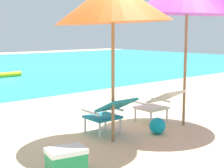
{
  "coord_description": "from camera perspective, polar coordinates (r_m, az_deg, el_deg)",
  "views": [
    {
      "loc": [
        -4.18,
        -4.57,
        1.71
      ],
      "look_at": [
        0.0,
        0.27,
        0.75
      ],
      "focal_mm": 54.94,
      "sensor_mm": 36.0,
      "label": 1
    }
  ],
  "objects": [
    {
      "name": "cooler_box",
      "position": [
        4.32,
        -7.61,
        -12.53
      ],
      "size": [
        0.53,
        0.41,
        0.32
      ],
      "color": "#1E844C",
      "rests_on": "ground_plane"
    },
    {
      "name": "lounge_chair_right",
      "position": [
        6.5,
        7.66,
        -3.13
      ],
      "size": [
        0.56,
        0.89,
        0.68
      ],
      "color": "silver",
      "rests_on": "ground_plane"
    },
    {
      "name": "beach_ball",
      "position": [
        5.92,
        7.57,
        -6.91
      ],
      "size": [
        0.28,
        0.28,
        0.28
      ],
      "primitive_type": "sphere",
      "color": "#0A93AD",
      "rests_on": "ground_plane"
    },
    {
      "name": "swim_buoy",
      "position": [
        13.85,
        -17.94,
        1.45
      ],
      "size": [
        1.6,
        0.18,
        0.18
      ],
      "primitive_type": "cylinder",
      "rotation": [
        0.0,
        1.57,
        0.0
      ],
      "color": "yellow",
      "rests_on": "ocean_band"
    },
    {
      "name": "lounge_chair_left",
      "position": [
        5.73,
        -0.53,
        -4.64
      ],
      "size": [
        0.57,
        0.89,
        0.68
      ],
      "color": "teal",
      "rests_on": "ground_plane"
    },
    {
      "name": "ground_plane",
      "position": [
        9.69,
        -14.58,
        -1.9
      ],
      "size": [
        40.0,
        40.0,
        0.0
      ],
      "primitive_type": "plane",
      "color": "beige"
    },
    {
      "name": "beach_umbrella_left",
      "position": [
        5.25,
        0.17,
        13.49
      ],
      "size": [
        2.47,
        2.46,
        2.51
      ],
      "color": "olive",
      "rests_on": "ground_plane"
    }
  ]
}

